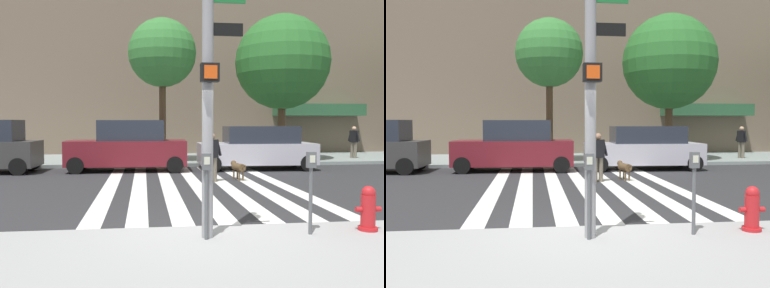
{
  "view_description": "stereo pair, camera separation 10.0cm",
  "coord_description": "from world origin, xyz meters",
  "views": [
    {
      "loc": [
        -1.0,
        -7.07,
        1.99
      ],
      "look_at": [
        0.54,
        5.88,
        1.3
      ],
      "focal_mm": 37.97,
      "sensor_mm": 36.0,
      "label": 1
    },
    {
      "loc": [
        -0.9,
        -7.08,
        1.99
      ],
      "look_at": [
        0.54,
        5.88,
        1.3
      ],
      "focal_mm": 37.97,
      "sensor_mm": 36.0,
      "label": 2
    }
  ],
  "objects": [
    {
      "name": "street_tree_nearest",
      "position": [
        -0.13,
        11.9,
        5.17
      ],
      "size": [
        3.16,
        3.16,
        6.64
      ],
      "color": "#4C3823",
      "rests_on": "sidewalk_far"
    },
    {
      "name": "ground_plane",
      "position": [
        0.0,
        5.51,
        0.0
      ],
      "size": [
        160.0,
        160.0,
        0.0
      ],
      "primitive_type": "plane",
      "color": "#2B2B2D"
    },
    {
      "name": "parking_meter_second_along",
      "position": [
        1.72,
        -0.75,
        1.03
      ],
      "size": [
        0.14,
        0.11,
        1.36
      ],
      "color": "#515456",
      "rests_on": "sidewalk_near"
    },
    {
      "name": "pedestrian_bystander",
      "position": [
        9.83,
        12.81,
        1.08
      ],
      "size": [
        0.39,
        0.67,
        1.64
      ],
      "color": "#6B6051",
      "rests_on": "sidewalk_far"
    },
    {
      "name": "dog_on_leash",
      "position": [
        2.23,
        6.65,
        0.44
      ],
      "size": [
        0.4,
        1.01,
        0.65
      ],
      "color": "brown",
      "rests_on": "ground_plane"
    },
    {
      "name": "sidewalk_near",
      "position": [
        0.0,
        -2.5,
        0.07
      ],
      "size": [
        60.0,
        5.0,
        0.15
      ],
      "primitive_type": "cube",
      "color": "#969696",
      "rests_on": "ground_plane"
    },
    {
      "name": "sidewalk_far",
      "position": [
        0.0,
        14.03,
        0.07
      ],
      "size": [
        80.0,
        6.0,
        0.15
      ],
      "primitive_type": "cube",
      "color": "gray",
      "rests_on": "ground_plane"
    },
    {
      "name": "street_tree_middle",
      "position": [
        5.69,
        12.13,
        4.9
      ],
      "size": [
        4.56,
        4.56,
        7.05
      ],
      "color": "#4C3823",
      "rests_on": "sidewalk_far"
    },
    {
      "name": "parked_car_third_in_line",
      "position": [
        3.78,
        9.7,
        0.91
      ],
      "size": [
        4.92,
        2.15,
        1.84
      ],
      "color": "#B7B3C0",
      "rests_on": "ground_plane"
    },
    {
      "name": "parking_meter_curbside",
      "position": [
        -0.03,
        -0.84,
        1.03
      ],
      "size": [
        0.14,
        0.11,
        1.36
      ],
      "color": "#515456",
      "rests_on": "sidewalk_near"
    },
    {
      "name": "pedestrian_dog_walker",
      "position": [
        1.26,
        6.24,
        0.93
      ],
      "size": [
        0.7,
        0.32,
        1.64
      ],
      "color": "#6B6051",
      "rests_on": "ground_plane"
    },
    {
      "name": "fire_hydrant",
      "position": [
        2.79,
        -0.63,
        0.52
      ],
      "size": [
        0.44,
        0.32,
        0.76
      ],
      "color": "red",
      "rests_on": "sidewalk_near"
    },
    {
      "name": "crosswalk_stripes",
      "position": [
        0.66,
        5.51,
        0.0
      ],
      "size": [
        5.85,
        10.43,
        0.01
      ],
      "color": "silver",
      "rests_on": "ground_plane"
    },
    {
      "name": "parked_car_behind_first",
      "position": [
        -1.63,
        9.7,
        0.99
      ],
      "size": [
        4.86,
        2.05,
        2.09
      ],
      "color": "maroon",
      "rests_on": "ground_plane"
    },
    {
      "name": "traffic_light_pole",
      "position": [
        0.01,
        -0.77,
        3.52
      ],
      "size": [
        0.74,
        0.46,
        5.8
      ],
      "color": "gray",
      "rests_on": "sidewalk_near"
    }
  ]
}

